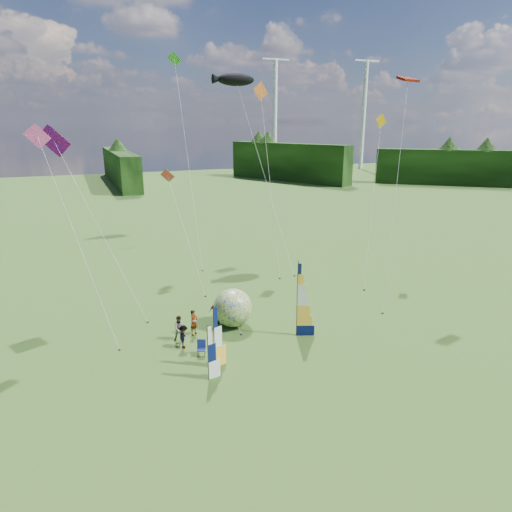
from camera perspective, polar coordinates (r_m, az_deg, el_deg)
name	(u,v)px	position (r m, az deg, el deg)	size (l,w,h in m)	color
ground	(298,363)	(27.32, 5.27, -13.15)	(220.00, 220.00, 0.00)	#324A18
treeline_ring	(300,299)	(25.59, 5.50, -5.33)	(210.00, 210.00, 8.00)	#2E5E1B
turbine_left	(363,116)	(141.60, 13.28, 16.62)	(8.00, 1.20, 30.00)	silver
turbine_right	(275,116)	(135.22, 2.38, 17.05)	(8.00, 1.20, 30.00)	silver
feather_banner_main	(297,300)	(29.42, 5.16, -5.55)	(1.34, 0.10, 4.96)	#071243
side_banner_left	(214,338)	(25.92, -5.27, -10.22)	(1.03, 0.10, 3.72)	yellow
side_banner_far	(208,354)	(24.99, -6.02, -12.11)	(0.93, 0.10, 3.11)	white
bol_inflatable	(233,308)	(31.22, -2.92, -6.48)	(2.63, 2.63, 2.63)	#0C2DA1
spectator_a	(194,322)	(30.41, -7.78, -8.22)	(0.62, 0.41, 1.71)	#66594C
spectator_b	(180,328)	(29.77, -9.51, -8.90)	(0.81, 0.40, 1.67)	#66594C
spectator_c	(184,337)	(28.83, -9.04, -9.94)	(0.97, 0.36, 1.50)	#66594C
spectator_d	(217,312)	(31.67, -4.94, -6.97)	(1.06, 0.43, 1.82)	#66594C
camp_chair	(201,348)	(27.90, -6.87, -11.41)	(0.56, 0.56, 0.96)	#0F1951
kite_whale	(263,161)	(45.03, 0.90, 11.76)	(4.69, 16.53, 19.61)	black
kite_rainbow_delta	(99,216)	(34.14, -19.09, 4.74)	(8.77, 11.23, 14.14)	#D90B00
kite_parafoil	(397,180)	(36.08, 17.20, 9.04)	(8.88, 9.37, 18.53)	#BE1100
small_kite_red	(185,227)	(38.99, -8.84, 3.61)	(2.98, 10.01, 9.89)	red
small_kite_orange	(270,174)	(42.37, 1.76, 10.17)	(4.11, 10.29, 17.70)	orange
small_kite_yellow	(373,196)	(41.19, 14.47, 7.33)	(7.41, 8.52, 14.62)	#E9A200
small_kite_pink	(77,232)	(30.24, -21.50, 2.86)	(5.95, 8.83, 13.91)	#CE4089
small_kite_green	(188,156)	(45.52, -8.52, 12.30)	(2.65, 11.40, 20.65)	green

